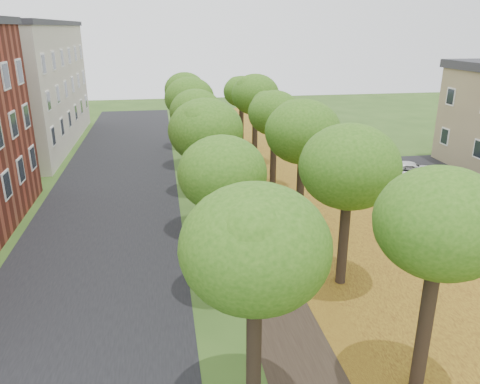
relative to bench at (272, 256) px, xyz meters
name	(u,v)px	position (x,y,z in m)	size (l,w,h in m)	color
street_asphalt	(108,215)	(-7.69, 7.02, -0.40)	(8.00, 70.00, 0.01)	black
footpath	(241,207)	(-0.19, 7.02, -0.39)	(3.20, 70.00, 0.01)	black
leaf_verge	(323,202)	(4.81, 7.02, -0.39)	(7.50, 70.00, 0.01)	#A5811E
parking_lot	(444,189)	(13.31, 8.02, -0.40)	(9.00, 16.00, 0.01)	black
tree_row_west	(201,126)	(-2.39, 7.02, 4.43)	(3.43, 33.43, 6.34)	black
tree_row_east	(287,123)	(2.41, 7.02, 4.43)	(3.43, 33.43, 6.34)	black
building_cream	(7,85)	(-17.19, 25.02, 4.81)	(10.30, 20.30, 10.40)	beige
bench	(272,256)	(0.00, 0.00, 0.00)	(0.53, 1.63, 0.77)	#2C372D
car_silver	(462,211)	(10.81, 2.63, 0.37)	(1.82, 4.52, 1.54)	#ABABB0
car_red	(457,210)	(10.81, 2.97, 0.29)	(1.46, 4.19, 1.38)	maroon
car_grey	(435,189)	(11.45, 6.23, 0.33)	(2.04, 5.03, 1.46)	#333338
car_white	(411,172)	(11.96, 9.94, 0.25)	(2.14, 4.63, 1.29)	white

